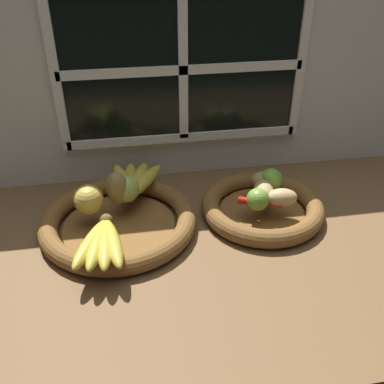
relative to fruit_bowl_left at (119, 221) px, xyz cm
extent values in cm
cube|color=brown|center=(19.67, -3.96, -3.58)|extent=(140.00, 90.00, 3.00)
cube|color=silver|center=(19.67, 26.04, 25.42)|extent=(140.00, 3.00, 55.00)
cube|color=black|center=(19.67, 24.14, 28.92)|extent=(64.00, 0.80, 38.00)
cube|color=white|center=(19.67, 23.54, 28.92)|extent=(2.40, 1.20, 38.00)
cube|color=white|center=(19.67, 23.54, 28.92)|extent=(64.00, 1.20, 2.40)
cube|color=white|center=(-12.33, 23.54, 28.92)|extent=(2.40, 1.20, 40.40)
cube|color=white|center=(51.67, 23.54, 28.92)|extent=(2.40, 1.20, 40.40)
cube|color=white|center=(19.67, 23.54, 9.92)|extent=(64.00, 1.20, 2.40)
cylinder|color=brown|center=(0.00, 0.00, -1.58)|extent=(27.11, 27.11, 1.00)
torus|color=brown|center=(0.00, 0.00, 0.18)|extent=(37.58, 37.58, 4.52)
cylinder|color=brown|center=(35.99, 0.00, -1.58)|extent=(21.62, 21.62, 1.00)
torus|color=brown|center=(35.99, 0.00, 0.18)|extent=(30.88, 30.88, 4.52)
sphere|color=gold|center=(-6.40, 1.54, 5.96)|extent=(7.04, 7.04, 7.04)
sphere|color=#99B74C|center=(2.40, 5.09, 5.80)|extent=(6.72, 6.72, 6.72)
ellipsoid|color=olive|center=(0.39, 4.12, 6.79)|extent=(7.34, 7.43, 8.71)
ellipsoid|color=gold|center=(-5.65, -12.74, 4.13)|extent=(9.46, 16.84, 3.38)
ellipsoid|color=gold|center=(-4.20, -13.18, 4.13)|extent=(6.75, 17.14, 3.38)
ellipsoid|color=gold|center=(-2.71, -13.36, 4.13)|extent=(3.83, 16.89, 3.38)
ellipsoid|color=gold|center=(-1.20, -13.26, 4.13)|extent=(5.90, 17.12, 3.38)
sphere|color=brown|center=(-2.48, -4.96, 4.13)|extent=(3.04, 3.04, 3.04)
ellipsoid|color=gold|center=(7.69, 11.28, 4.13)|extent=(11.66, 16.07, 3.39)
ellipsoid|color=gold|center=(5.80, 12.14, 4.13)|extent=(8.23, 17.02, 3.39)
ellipsoid|color=gold|center=(3.76, 12.51, 4.13)|extent=(4.30, 16.94, 3.39)
ellipsoid|color=gold|center=(1.70, 12.36, 4.13)|extent=(6.54, 17.11, 3.39)
sphere|color=brown|center=(3.31, 4.13, 4.13)|extent=(3.05, 3.05, 3.05)
ellipsoid|color=#A38451|center=(38.13, 4.71, 4.76)|extent=(9.57, 9.21, 4.64)
ellipsoid|color=tan|center=(35.99, 0.00, 4.70)|extent=(6.44, 9.07, 4.52)
ellipsoid|color=tan|center=(39.42, -3.43, 4.70)|extent=(8.12, 5.48, 4.52)
sphere|color=#6B9E33|center=(33.22, -4.15, 5.19)|extent=(5.51, 5.51, 5.51)
sphere|color=#6B9E33|center=(39.22, 4.15, 5.38)|extent=(5.88, 5.88, 5.88)
cone|color=red|center=(34.52, -3.42, 3.52)|extent=(11.15, 7.14, 2.16)
camera|label=1|loc=(3.39, -85.68, 60.99)|focal=40.16mm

